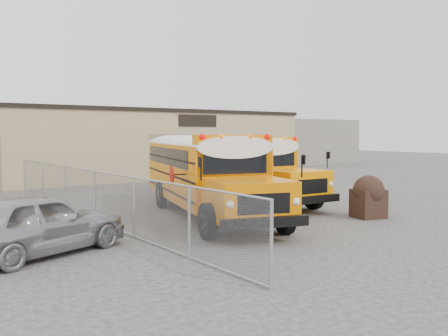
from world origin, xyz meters
TOP-DOWN VIEW (x-y plane):
  - ground at (0.00, 0.00)m, footprint 120.00×120.00m
  - warehouse at (-0.00, 19.99)m, footprint 30.20×10.20m
  - chainlink_fence at (-6.00, 3.00)m, footprint 0.07×18.07m
  - distant_building_right at (24.00, 24.00)m, footprint 10.00×8.00m
  - school_bus_left at (-0.06, 8.36)m, footprint 5.52×10.72m
  - school_bus_right at (1.54, 11.07)m, footprint 3.23×10.13m
  - tarp_bundle at (2.42, -1.78)m, footprint 1.21×1.14m
  - car_silver at (-8.87, -0.45)m, footprint 5.05×3.37m

SIDE VIEW (x-z plane):
  - ground at x=0.00m, z-range 0.00..0.00m
  - tarp_bundle at x=2.42m, z-range 0.02..1.57m
  - car_silver at x=-8.87m, z-range 0.00..1.60m
  - chainlink_fence at x=-6.00m, z-range 0.00..1.80m
  - school_bus_right at x=1.54m, z-range 0.23..3.17m
  - school_bus_left at x=-0.06m, z-range 0.24..3.30m
  - distant_building_right at x=24.00m, z-range 0.00..4.40m
  - warehouse at x=0.00m, z-range 0.04..4.71m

